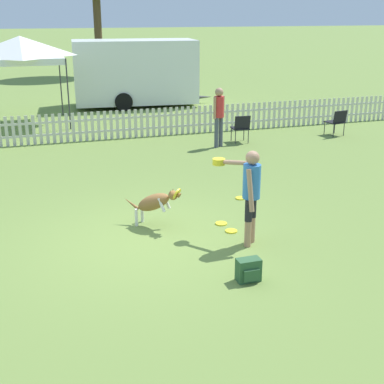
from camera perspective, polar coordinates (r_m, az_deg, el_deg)
ground_plane at (r=8.95m, az=-4.49°, el=-5.23°), size 240.00×240.00×0.00m
handler_person at (r=8.53m, az=6.10°, el=0.59°), size 0.62×1.02×1.58m
leaping_dog at (r=9.35m, az=-3.98°, el=-1.08°), size 0.92×0.88×0.78m
frisbee_near_handler at (r=9.62m, az=3.13°, el=-3.37°), size 0.21×0.21×0.02m
frisbee_near_dog at (r=9.31m, az=4.21°, el=-4.17°), size 0.21×0.21×0.02m
frisbee_midfield at (r=10.93m, az=5.20°, el=-0.65°), size 0.21×0.21×0.02m
backpack_on_grass at (r=7.65m, az=6.06°, el=-8.30°), size 0.34×0.23×0.33m
picket_fence at (r=16.04m, az=-11.23°, el=6.87°), size 24.57×0.04×0.85m
folding_chair_blue_left at (r=15.54m, az=5.25°, el=6.99°), size 0.49×0.51×0.81m
folding_chair_center at (r=16.98m, az=15.20°, el=7.37°), size 0.56×0.57×0.79m
canopy_tent_main at (r=18.75m, az=-17.82°, el=14.28°), size 2.62×2.62×2.88m
spectator_standing at (r=14.91m, az=2.89°, el=8.57°), size 0.38×0.27×1.65m
equipment_trailer at (r=21.83m, az=-6.10°, el=12.65°), size 5.65×2.61×2.57m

